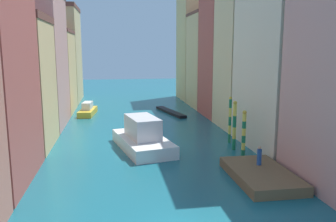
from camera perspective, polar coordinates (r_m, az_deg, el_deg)
name	(u,v)px	position (r m, az deg, el deg)	size (l,w,h in m)	color
ground_plane	(144,131)	(42.20, -4.02, -3.27)	(154.00, 154.00, 0.00)	#196070
building_left_2	(8,82)	(37.33, -24.68, 4.27)	(7.91, 8.66, 13.03)	#DBB77A
building_left_3	(31,60)	(47.00, -21.57, 7.71)	(7.91, 11.12, 16.71)	tan
building_left_4	(48,71)	(57.82, -19.14, 6.18)	(7.91, 10.47, 12.74)	#DBB77A
building_left_5	(58,54)	(69.30, -17.58, 8.85)	(7.91, 12.20, 17.68)	#DBB77A
building_right_1	(291,38)	(36.13, 19.56, 11.16)	(7.91, 11.05, 21.48)	beige
building_right_2	(252,54)	(44.68, 13.60, 9.03)	(7.91, 7.51, 18.24)	beige
building_right_3	(231,44)	(52.14, 10.26, 10.76)	(7.91, 8.32, 21.00)	#B25147
building_right_4	(213,60)	(60.42, 7.46, 8.25)	(7.91, 9.10, 15.84)	#DBB77A
building_right_5	(200,41)	(69.60, 5.27, 11.28)	(7.91, 9.71, 22.57)	#DBB77A
waterfront_dock	(261,175)	(27.51, 14.97, -10.08)	(4.14, 7.35, 0.74)	brown
person_on_dock	(259,156)	(28.36, 14.74, -7.16)	(0.36, 0.36, 1.52)	#234C93
mooring_pole_0	(244,133)	(32.29, 12.31, -3.56)	(0.38, 0.38, 4.33)	#197247
mooring_pole_1	(234,125)	(34.32, 10.83, -2.26)	(0.39, 0.39, 4.85)	#197247
mooring_pole_2	(230,119)	(36.93, 10.12, -1.34)	(0.32, 0.32, 4.90)	#197247
vaporetto_white	(143,137)	(34.34, -4.19, -4.34)	(5.86, 9.72, 3.24)	white
gondola_black	(170,112)	(53.90, 0.39, -0.13)	(3.33, 9.47, 0.39)	black
motorboat_0	(88,110)	(53.86, -13.02, 0.12)	(2.66, 6.47, 1.92)	gold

